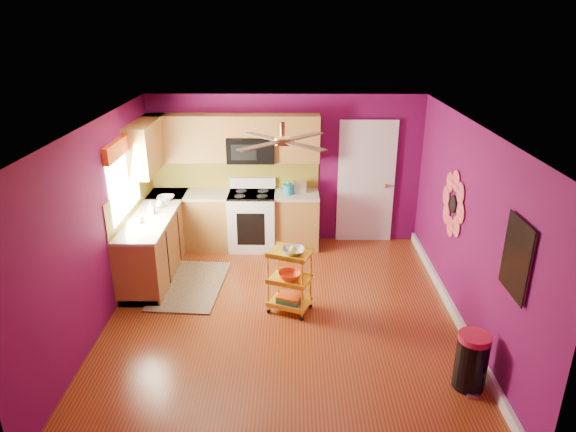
{
  "coord_description": "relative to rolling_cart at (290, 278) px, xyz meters",
  "views": [
    {
      "loc": [
        0.12,
        -5.74,
        3.67
      ],
      "look_at": [
        0.06,
        0.4,
        1.25
      ],
      "focal_mm": 32.0,
      "sensor_mm": 36.0,
      "label": 1
    }
  ],
  "objects": [
    {
      "name": "ground",
      "position": [
        -0.09,
        -0.15,
        -0.49
      ],
      "size": [
        5.0,
        5.0,
        0.0
      ],
      "primitive_type": "plane",
      "color": "maroon",
      "rests_on": "ground"
    },
    {
      "name": "room_envelope",
      "position": [
        -0.07,
        -0.15,
        1.15
      ],
      "size": [
        4.54,
        5.04,
        2.52
      ],
      "color": "#620B4A",
      "rests_on": "ground"
    },
    {
      "name": "lower_cabinets",
      "position": [
        -1.44,
        1.67,
        -0.05
      ],
      "size": [
        2.81,
        2.31,
        0.94
      ],
      "color": "brown",
      "rests_on": "ground"
    },
    {
      "name": "electric_range",
      "position": [
        -0.64,
        2.03,
        -0.0
      ],
      "size": [
        0.76,
        0.66,
        1.13
      ],
      "color": "white",
      "rests_on": "ground"
    },
    {
      "name": "upper_cabinetry",
      "position": [
        -1.33,
        2.02,
        1.31
      ],
      "size": [
        2.8,
        2.3,
        1.26
      ],
      "color": "brown",
      "rests_on": "ground"
    },
    {
      "name": "left_window",
      "position": [
        -2.31,
        0.9,
        1.25
      ],
      "size": [
        0.08,
        1.35,
        1.08
      ],
      "color": "white",
      "rests_on": "ground"
    },
    {
      "name": "panel_door",
      "position": [
        1.26,
        2.32,
        0.54
      ],
      "size": [
        0.95,
        0.11,
        2.15
      ],
      "color": "white",
      "rests_on": "ground"
    },
    {
      "name": "right_wall_art",
      "position": [
        2.14,
        -0.49,
        0.96
      ],
      "size": [
        0.04,
        2.74,
        1.04
      ],
      "color": "black",
      "rests_on": "ground"
    },
    {
      "name": "ceiling_fan",
      "position": [
        -0.09,
        0.05,
        1.8
      ],
      "size": [
        1.01,
        1.01,
        0.26
      ],
      "color": "#BF8C3F",
      "rests_on": "ground"
    },
    {
      "name": "shag_rug",
      "position": [
        -1.46,
        0.64,
        -0.48
      ],
      "size": [
        1.02,
        1.56,
        0.02
      ],
      "primitive_type": "cube",
      "rotation": [
        0.0,
        0.0,
        -0.07
      ],
      "color": "#301E10",
      "rests_on": "ground"
    },
    {
      "name": "rolling_cart",
      "position": [
        0.0,
        0.0,
        0.0
      ],
      "size": [
        0.63,
        0.55,
        0.95
      ],
      "color": "yellow",
      "rests_on": "ground"
    },
    {
      "name": "trash_can",
      "position": [
        1.89,
        -1.47,
        -0.17
      ],
      "size": [
        0.37,
        0.38,
        0.64
      ],
      "color": "black",
      "rests_on": "ground"
    },
    {
      "name": "teal_kettle",
      "position": [
        -0.04,
        2.03,
        0.54
      ],
      "size": [
        0.18,
        0.18,
        0.21
      ],
      "color": "teal",
      "rests_on": "lower_cabinets"
    },
    {
      "name": "toaster",
      "position": [
        0.14,
        2.13,
        0.54
      ],
      "size": [
        0.22,
        0.15,
        0.18
      ],
      "primitive_type": "cube",
      "color": "beige",
      "rests_on": "lower_cabinets"
    },
    {
      "name": "soap_bottle_a",
      "position": [
        -2.05,
        1.11,
        0.55
      ],
      "size": [
        0.09,
        0.09,
        0.2
      ],
      "primitive_type": "imported",
      "color": "#EA3F72",
      "rests_on": "lower_cabinets"
    },
    {
      "name": "soap_bottle_b",
      "position": [
        -1.98,
        1.38,
        0.53
      ],
      "size": [
        0.13,
        0.13,
        0.16
      ],
      "primitive_type": "imported",
      "color": "white",
      "rests_on": "lower_cabinets"
    },
    {
      "name": "counter_dish",
      "position": [
        -1.97,
        1.71,
        0.48
      ],
      "size": [
        0.26,
        0.26,
        0.06
      ],
      "primitive_type": "imported",
      "color": "white",
      "rests_on": "lower_cabinets"
    },
    {
      "name": "counter_cup",
      "position": [
        -2.12,
        0.75,
        0.5
      ],
      "size": [
        0.13,
        0.13,
        0.1
      ],
      "primitive_type": "imported",
      "color": "white",
      "rests_on": "lower_cabinets"
    }
  ]
}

